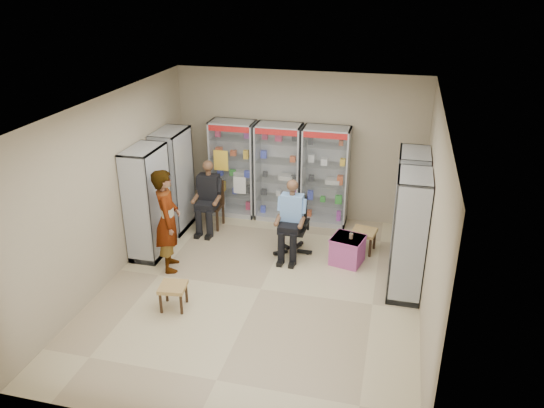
% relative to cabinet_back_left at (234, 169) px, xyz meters
% --- Properties ---
extents(floor, '(6.00, 6.00, 0.00)m').
position_rel_cabinet_back_left_xyz_m(floor, '(1.30, -2.73, -1.00)').
color(floor, '#C1B186').
rests_on(floor, ground).
extents(room_shell, '(5.02, 6.02, 3.01)m').
position_rel_cabinet_back_left_xyz_m(room_shell, '(1.30, -2.73, 0.97)').
color(room_shell, tan).
rests_on(room_shell, ground).
extents(cabinet_back_left, '(0.90, 0.50, 2.00)m').
position_rel_cabinet_back_left_xyz_m(cabinet_back_left, '(0.00, 0.00, 0.00)').
color(cabinet_back_left, silver).
rests_on(cabinet_back_left, floor).
extents(cabinet_back_mid, '(0.90, 0.50, 2.00)m').
position_rel_cabinet_back_left_xyz_m(cabinet_back_mid, '(0.95, 0.00, 0.00)').
color(cabinet_back_mid, '#A4A6AB').
rests_on(cabinet_back_mid, floor).
extents(cabinet_back_right, '(0.90, 0.50, 2.00)m').
position_rel_cabinet_back_left_xyz_m(cabinet_back_right, '(1.90, 0.00, 0.00)').
color(cabinet_back_right, '#AEB2B6').
rests_on(cabinet_back_right, floor).
extents(cabinet_right_far, '(0.90, 0.50, 2.00)m').
position_rel_cabinet_back_left_xyz_m(cabinet_right_far, '(3.53, -1.13, 0.00)').
color(cabinet_right_far, '#A3A4AA').
rests_on(cabinet_right_far, floor).
extents(cabinet_right_near, '(0.90, 0.50, 2.00)m').
position_rel_cabinet_back_left_xyz_m(cabinet_right_near, '(3.53, -2.23, 0.00)').
color(cabinet_right_near, silver).
rests_on(cabinet_right_near, floor).
extents(cabinet_left_far, '(0.90, 0.50, 2.00)m').
position_rel_cabinet_back_left_xyz_m(cabinet_left_far, '(-0.93, -0.93, 0.00)').
color(cabinet_left_far, '#B4B7BC').
rests_on(cabinet_left_far, floor).
extents(cabinet_left_near, '(0.90, 0.50, 2.00)m').
position_rel_cabinet_back_left_xyz_m(cabinet_left_near, '(-0.93, -2.03, 0.00)').
color(cabinet_left_near, silver).
rests_on(cabinet_left_near, floor).
extents(wooden_chair, '(0.42, 0.42, 0.94)m').
position_rel_cabinet_back_left_xyz_m(wooden_chair, '(-0.25, -0.73, -0.53)').
color(wooden_chair, black).
rests_on(wooden_chair, floor).
extents(seated_customer, '(0.44, 0.60, 1.34)m').
position_rel_cabinet_back_left_xyz_m(seated_customer, '(-0.25, -0.78, -0.33)').
color(seated_customer, black).
rests_on(seated_customer, floor).
extents(office_chair, '(0.59, 0.59, 1.07)m').
position_rel_cabinet_back_left_xyz_m(office_chair, '(1.54, -1.40, -0.47)').
color(office_chair, black).
rests_on(office_chair, floor).
extents(seated_shopkeeper, '(0.45, 0.63, 1.36)m').
position_rel_cabinet_back_left_xyz_m(seated_shopkeeper, '(1.54, -1.45, -0.32)').
color(seated_shopkeeper, '#6197C0').
rests_on(seated_shopkeeper, floor).
extents(pink_trunk, '(0.61, 0.60, 0.49)m').
position_rel_cabinet_back_left_xyz_m(pink_trunk, '(2.55, -1.53, -0.75)').
color(pink_trunk, '#C44E95').
rests_on(pink_trunk, floor).
extents(tea_glass, '(0.07, 0.07, 0.10)m').
position_rel_cabinet_back_left_xyz_m(tea_glass, '(2.61, -1.55, -0.46)').
color(tea_glass, '#5C1D07').
rests_on(tea_glass, pink_trunk).
extents(woven_stool_a, '(0.48, 0.48, 0.42)m').
position_rel_cabinet_back_left_xyz_m(woven_stool_a, '(2.79, -1.03, -0.79)').
color(woven_stool_a, '#9E8542').
rests_on(woven_stool_a, floor).
extents(woven_stool_b, '(0.44, 0.44, 0.39)m').
position_rel_cabinet_back_left_xyz_m(woven_stool_b, '(0.15, -3.53, -0.80)').
color(woven_stool_b, '#A57B45').
rests_on(woven_stool_b, floor).
extents(standing_man, '(0.65, 0.77, 1.81)m').
position_rel_cabinet_back_left_xyz_m(standing_man, '(-0.39, -2.43, -0.10)').
color(standing_man, gray).
rests_on(standing_man, floor).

